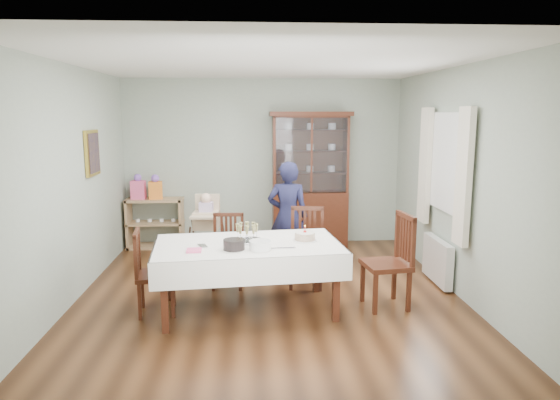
{
  "coord_description": "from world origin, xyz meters",
  "views": [
    {
      "loc": [
        -0.21,
        -5.69,
        2.15
      ],
      "look_at": [
        0.14,
        0.2,
        1.12
      ],
      "focal_mm": 32.0,
      "sensor_mm": 36.0,
      "label": 1
    }
  ],
  "objects": [
    {
      "name": "sideboard",
      "position": [
        -1.75,
        2.28,
        0.4
      ],
      "size": [
        0.9,
        0.38,
        0.8
      ],
      "color": "tan",
      "rests_on": "floor"
    },
    {
      "name": "cake_knife",
      "position": [
        0.11,
        -0.67,
        0.77
      ],
      "size": [
        0.29,
        0.05,
        0.01
      ],
      "primitive_type": "cube",
      "rotation": [
        0.0,
        0.0,
        0.08
      ],
      "color": "silver",
      "rests_on": "dining_table"
    },
    {
      "name": "chair_end_right",
      "position": [
        1.31,
        -0.43,
        0.31
      ],
      "size": [
        0.53,
        0.53,
        1.05
      ],
      "rotation": [
        0.0,
        0.0,
        -1.44
      ],
      "color": "#421C10",
      "rests_on": "floor"
    },
    {
      "name": "champagne_tray",
      "position": [
        -0.25,
        -0.36,
        0.82
      ],
      "size": [
        0.34,
        0.34,
        0.2
      ],
      "color": "silver",
      "rests_on": "dining_table"
    },
    {
      "name": "picture_frame",
      "position": [
        -2.22,
        0.8,
        1.65
      ],
      "size": [
        0.04,
        0.48,
        0.58
      ],
      "primitive_type": "cube",
      "color": "gold",
      "rests_on": "room_shell"
    },
    {
      "name": "curtain_right",
      "position": [
        2.16,
        0.92,
        1.45
      ],
      "size": [
        0.07,
        0.3,
        1.55
      ],
      "primitive_type": "cube",
      "color": "silver",
      "rests_on": "room_shell"
    },
    {
      "name": "cutlery",
      "position": [
        -0.76,
        -0.52,
        0.77
      ],
      "size": [
        0.15,
        0.18,
        0.01
      ],
      "primitive_type": null,
      "rotation": [
        0.0,
        0.0,
        0.35
      ],
      "color": "silver",
      "rests_on": "dining_table"
    },
    {
      "name": "plate_stack_dark",
      "position": [
        -0.39,
        -0.68,
        0.81
      ],
      "size": [
        0.24,
        0.24,
        0.11
      ],
      "primitive_type": "cylinder",
      "rotation": [
        0.0,
        0.0,
        -0.09
      ],
      "color": "black",
      "rests_on": "dining_table"
    },
    {
      "name": "dining_table",
      "position": [
        -0.24,
        -0.44,
        0.38
      ],
      "size": [
        2.1,
        1.34,
        0.76
      ],
      "rotation": [
        0.0,
        0.0,
        0.1
      ],
      "color": "#421C10",
      "rests_on": "floor"
    },
    {
      "name": "china_cabinet",
      "position": [
        0.75,
        2.26,
        1.12
      ],
      "size": [
        1.3,
        0.48,
        2.18
      ],
      "color": "#421C10",
      "rests_on": "floor"
    },
    {
      "name": "gift_bag_pink",
      "position": [
        -1.99,
        2.26,
        0.98
      ],
      "size": [
        0.22,
        0.15,
        0.4
      ],
      "color": "#F2598D",
      "rests_on": "sideboard"
    },
    {
      "name": "birthday_cake",
      "position": [
        0.38,
        -0.37,
        0.81
      ],
      "size": [
        0.26,
        0.26,
        0.18
      ],
      "color": "white",
      "rests_on": "dining_table"
    },
    {
      "name": "window",
      "position": [
        2.22,
        0.3,
        1.55
      ],
      "size": [
        0.04,
        1.02,
        1.22
      ],
      "primitive_type": "cube",
      "color": "white",
      "rests_on": "room_shell"
    },
    {
      "name": "chair_end_left",
      "position": [
        -1.25,
        -0.46,
        0.27
      ],
      "size": [
        0.46,
        0.46,
        0.92
      ],
      "rotation": [
        0.0,
        0.0,
        1.7
      ],
      "color": "#421C10",
      "rests_on": "floor"
    },
    {
      "name": "chair_far_right",
      "position": [
        0.49,
        0.32,
        0.29
      ],
      "size": [
        0.5,
        0.5,
        0.98
      ],
      "rotation": [
        0.0,
        0.0,
        -0.16
      ],
      "color": "#421C10",
      "rests_on": "floor"
    },
    {
      "name": "curtain_left",
      "position": [
        2.16,
        -0.32,
        1.45
      ],
      "size": [
        0.07,
        0.3,
        1.55
      ],
      "primitive_type": "cube",
      "color": "silver",
      "rests_on": "room_shell"
    },
    {
      "name": "woman",
      "position": [
        0.29,
        0.94,
        0.76
      ],
      "size": [
        0.59,
        0.42,
        1.52
      ],
      "primitive_type": "imported",
      "rotation": [
        0.0,
        0.0,
        3.03
      ],
      "color": "black",
      "rests_on": "floor"
    },
    {
      "name": "plate_stack_white",
      "position": [
        -0.12,
        -0.71,
        0.81
      ],
      "size": [
        0.24,
        0.24,
        0.1
      ],
      "primitive_type": "cylinder",
      "rotation": [
        0.0,
        0.0,
        -0.06
      ],
      "color": "white",
      "rests_on": "dining_table"
    },
    {
      "name": "chair_far_left",
      "position": [
        -0.5,
        0.37,
        0.27
      ],
      "size": [
        0.42,
        0.42,
        0.9
      ],
      "rotation": [
        0.0,
        0.0,
        -0.05
      ],
      "color": "#421C10",
      "rests_on": "floor"
    },
    {
      "name": "napkin_stack",
      "position": [
        -0.79,
        -0.73,
        0.77
      ],
      "size": [
        0.16,
        0.16,
        0.02
      ],
      "primitive_type": "cube",
      "rotation": [
        0.0,
        0.0,
        0.06
      ],
      "color": "#F2598D",
      "rests_on": "dining_table"
    },
    {
      "name": "high_chair",
      "position": [
        -0.83,
        1.19,
        0.41
      ],
      "size": [
        0.51,
        0.51,
        1.06
      ],
      "rotation": [
        0.0,
        0.0,
        -0.08
      ],
      "color": "black",
      "rests_on": "floor"
    },
    {
      "name": "gift_bag_orange",
      "position": [
        -1.72,
        2.26,
        0.97
      ],
      "size": [
        0.23,
        0.18,
        0.39
      ],
      "color": "orange",
      "rests_on": "sideboard"
    },
    {
      "name": "radiator",
      "position": [
        2.16,
        0.3,
        0.3
      ],
      "size": [
        0.1,
        0.8,
        0.55
      ],
      "primitive_type": "cube",
      "color": "white",
      "rests_on": "floor"
    },
    {
      "name": "floor",
      "position": [
        0.0,
        0.0,
        0.0
      ],
      "size": [
        5.0,
        5.0,
        0.0
      ],
      "primitive_type": "plane",
      "color": "#593319",
      "rests_on": "ground"
    },
    {
      "name": "room_shell",
      "position": [
        0.0,
        0.53,
        1.7
      ],
      "size": [
        5.0,
        5.0,
        5.0
      ],
      "color": "#9EAA99",
      "rests_on": "floor"
    }
  ]
}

